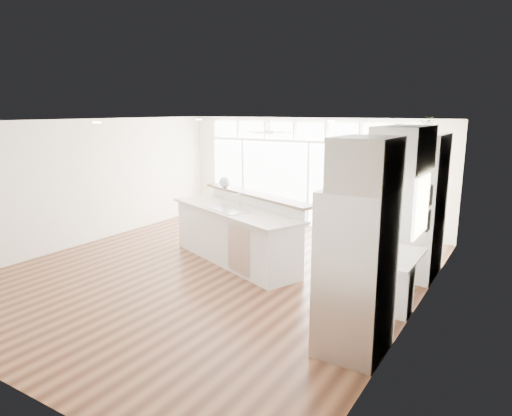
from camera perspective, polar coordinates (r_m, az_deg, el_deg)
The scene contains 23 objects.
floor at distance 8.45m, azimuth -5.15°, elevation -7.92°, with size 7.00×8.00×0.02m, color #482616.
ceiling at distance 7.94m, azimuth -5.52°, elevation 10.77°, with size 7.00×8.00×0.02m, color white.
wall_back at distance 11.49m, azimuth 6.78°, elevation 4.42°, with size 7.00×0.04×2.70m, color white.
wall_left at distance 10.54m, azimuth -20.74°, elevation 3.01°, with size 0.04×8.00×2.70m, color white.
wall_right at distance 6.64m, azimuth 19.61°, elevation -1.94°, with size 0.04×8.00×2.70m, color white.
glass_wall at distance 11.48m, azimuth 6.61°, elevation 2.90°, with size 5.80×0.06×2.08m, color white.
transom_row at distance 11.34m, azimuth 6.78°, elevation 9.54°, with size 5.90×0.06×0.40m, color white.
desk_window at distance 6.89m, azimuth 19.94°, elevation 0.25°, with size 0.04×0.85×0.85m, color white.
ceiling_fan at distance 10.56m, azimuth 1.63°, elevation 9.97°, with size 1.16×1.16×0.32m, color white.
recessed_lights at distance 8.10m, azimuth -4.65°, elevation 10.68°, with size 3.40×3.00×0.02m, color white.
oven_cabinet at distance 8.45m, azimuth 20.02°, elevation 0.26°, with size 0.64×1.20×2.50m, color white.
desk_nook at distance 7.28m, azimuth 16.71°, elevation -8.51°, with size 0.72×1.30×0.76m, color white.
upper_cabinets at distance 6.85m, azimuth 18.04°, elevation 7.08°, with size 0.64×1.30×0.64m, color white.
refrigerator at distance 5.58m, azimuth 12.37°, elevation -7.88°, with size 0.76×0.90×2.00m, color silver.
fridge_cabinet at distance 5.27m, azimuth 13.63°, elevation 5.42°, with size 0.64×0.90×0.60m, color white.
framed_photos at distance 7.52m, azimuth 20.85°, elevation -0.04°, with size 0.06×0.22×0.80m, color black.
kitchen_island at distance 8.75m, azimuth -2.71°, elevation -2.69°, with size 3.24×1.22×1.29m, color white.
rug at distance 8.03m, azimuth 16.50°, elevation -9.38°, with size 0.80×0.57×0.01m, color #322010.
office_chair at distance 7.48m, azimuth 13.23°, elevation -6.67°, with size 0.53×0.49×1.03m, color black.
fishbowl at distance 9.58m, azimuth -3.94°, elevation 3.24°, with size 0.23×0.23×0.23m, color silver.
monitor at distance 7.12m, azimuth 16.38°, elevation -3.93°, with size 0.09×0.51×0.43m, color black.
keyboard at distance 7.22m, azimuth 14.97°, elevation -5.33°, with size 0.12×0.33×0.02m, color silver.
potted_plant at distance 8.29m, azimuth 20.71°, elevation 9.50°, with size 0.26×0.29×0.22m, color #335725.
Camera 1 is at (4.79, -6.33, 2.89)m, focal length 32.00 mm.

